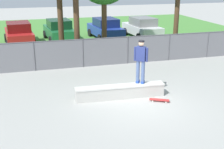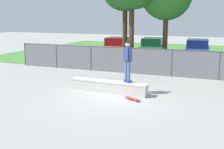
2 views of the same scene
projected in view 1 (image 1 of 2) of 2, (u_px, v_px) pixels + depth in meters
ground_plane at (140, 103)px, 11.94m from camera, size 80.00×80.00×0.00m
grass_strip at (77, 33)px, 26.45m from camera, size 30.28×20.00×0.02m
concrete_ledge at (120, 92)px, 12.41m from camera, size 3.78×0.68×0.55m
skateboarder at (141, 60)px, 12.27m from camera, size 0.50×0.43×1.84m
skateboard at (159, 100)px, 12.10m from camera, size 0.80×0.55×0.09m
chainlink_fence at (106, 50)px, 16.77m from camera, size 18.35×0.07×1.60m
car_red at (19, 33)px, 21.89m from camera, size 2.33×4.36×1.66m
car_green at (59, 30)px, 23.20m from camera, size 2.33×4.36×1.66m
car_blue at (105, 28)px, 23.94m from camera, size 2.33×4.36×1.66m
car_white at (142, 27)px, 24.39m from camera, size 2.33×4.36×1.66m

